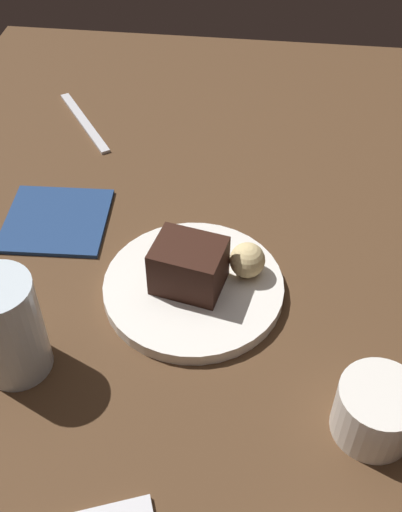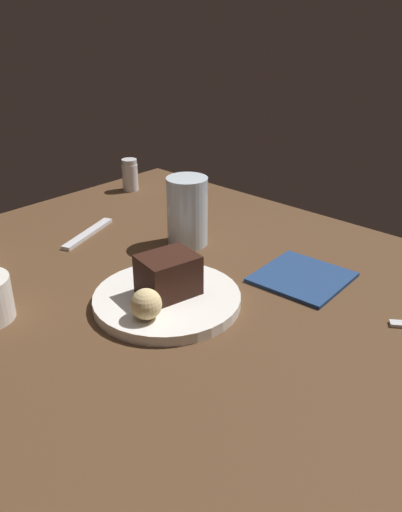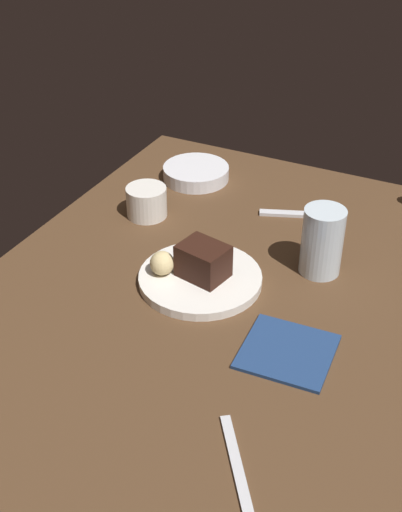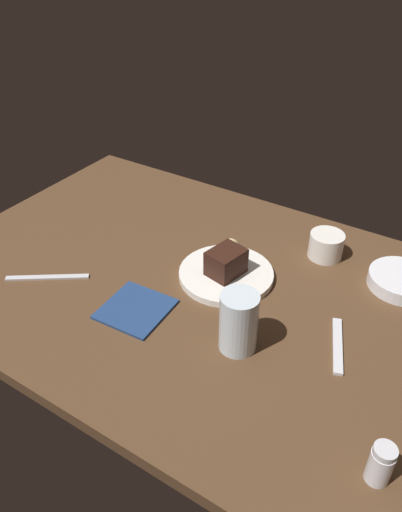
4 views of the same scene
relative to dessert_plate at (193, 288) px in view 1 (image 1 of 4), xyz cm
name	(u,v)px [view 1 (image 1 of 4)]	position (x,y,z in cm)	size (l,w,h in cm)	color
dining_table	(163,254)	(7.57, 5.05, -2.31)	(120.00, 84.00, 3.00)	#4C331E
dessert_plate	(193,288)	(0.00, 0.00, 0.00)	(21.83, 21.83, 1.62)	white
chocolate_cake_slice	(189,266)	(-0.12, 0.51, 3.86)	(8.11, 6.42, 6.09)	black
bread_roll	(247,260)	(2.50, -6.21, 2.98)	(4.33, 4.33, 4.33)	#DBC184
water_glass	(7,328)	(-12.83, 17.69, 5.50)	(7.44, 7.44, 12.62)	silver
coffee_cup	(376,411)	(-16.10, -20.19, 2.34)	(8.26, 8.26, 6.31)	silver
butter_knife	(84,122)	(34.55, 22.56, -0.56)	(19.00, 1.40, 0.50)	silver
folded_napkin	(56,220)	(10.50, 20.24, -0.51)	(13.45, 13.70, 0.60)	navy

